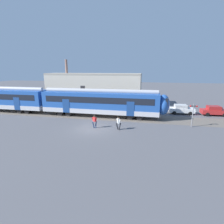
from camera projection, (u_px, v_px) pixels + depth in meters
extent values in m
plane|color=#515156|center=(93.00, 129.00, 21.88)|extent=(160.00, 160.00, 0.00)
cube|color=#605951|center=(38.00, 113.00, 29.86)|extent=(80.00, 4.40, 0.01)
cube|color=silver|center=(100.00, 110.00, 27.43)|extent=(18.00, 3.06, 0.70)
cube|color=#2351A3|center=(100.00, 100.00, 27.06)|extent=(18.00, 3.00, 2.40)
cube|color=black|center=(97.00, 100.00, 25.57)|extent=(16.56, 0.03, 0.90)
cube|color=navy|center=(130.00, 109.00, 24.84)|extent=(1.10, 0.04, 2.10)
cube|color=navy|center=(66.00, 106.00, 26.80)|extent=(1.10, 0.04, 2.10)
cylinder|color=#A4A4A9|center=(99.00, 91.00, 26.73)|extent=(17.64, 0.70, 0.70)
cube|color=black|center=(83.00, 87.00, 27.13)|extent=(0.70, 0.12, 0.40)
cylinder|color=black|center=(140.00, 115.00, 26.34)|extent=(0.90, 2.40, 0.90)
cylinder|color=black|center=(131.00, 115.00, 26.61)|extent=(0.90, 2.40, 0.90)
cylinder|color=black|center=(71.00, 112.00, 28.54)|extent=(0.90, 2.40, 0.90)
cylinder|color=black|center=(63.00, 111.00, 28.82)|extent=(0.90, 2.40, 0.90)
ellipsoid|color=#2351A3|center=(163.00, 105.00, 25.26)|extent=(1.80, 2.85, 2.95)
cube|color=black|center=(166.00, 101.00, 25.04)|extent=(0.40, 2.40, 1.00)
cube|color=navy|center=(17.00, 104.00, 28.52)|extent=(1.10, 0.04, 2.10)
cylinder|color=black|center=(31.00, 110.00, 30.01)|extent=(0.90, 2.40, 0.90)
cylinder|color=black|center=(24.00, 109.00, 30.29)|extent=(0.90, 2.40, 0.90)
cylinder|color=navy|center=(96.00, 125.00, 22.11)|extent=(0.30, 0.38, 0.87)
cylinder|color=navy|center=(93.00, 125.00, 22.02)|extent=(0.30, 0.38, 0.87)
cube|color=red|center=(94.00, 119.00, 21.89)|extent=(0.43, 0.38, 0.56)
cylinder|color=red|center=(93.00, 119.00, 21.98)|extent=(0.20, 0.26, 0.52)
cylinder|color=red|center=(96.00, 120.00, 21.83)|extent=(0.20, 0.26, 0.52)
sphere|color=brown|center=(94.00, 116.00, 21.82)|extent=(0.22, 0.22, 0.22)
sphere|color=black|center=(94.00, 116.00, 21.79)|extent=(0.20, 0.20, 0.20)
cylinder|color=#28282D|center=(120.00, 126.00, 21.37)|extent=(0.38, 0.28, 0.87)
cylinder|color=#28282D|center=(117.00, 126.00, 21.48)|extent=(0.38, 0.28, 0.87)
cube|color=silver|center=(118.00, 121.00, 21.25)|extent=(0.37, 0.43, 0.56)
cylinder|color=silver|center=(117.00, 121.00, 21.46)|extent=(0.26, 0.18, 0.52)
cylinder|color=silver|center=(120.00, 122.00, 21.07)|extent=(0.26, 0.18, 0.52)
sphere|color=brown|center=(119.00, 118.00, 21.16)|extent=(0.22, 0.22, 0.22)
sphere|color=black|center=(118.00, 117.00, 21.15)|extent=(0.20, 0.20, 0.20)
cube|color=silver|center=(181.00, 110.00, 28.98)|extent=(4.09, 1.87, 0.68)
cube|color=silver|center=(181.00, 106.00, 28.85)|extent=(1.98, 1.55, 0.56)
cube|color=black|center=(187.00, 107.00, 28.73)|extent=(0.20, 1.37, 0.48)
cylinder|color=black|center=(188.00, 111.00, 29.63)|extent=(0.61, 0.23, 0.60)
cylinder|color=black|center=(190.00, 113.00, 28.14)|extent=(0.61, 0.23, 0.60)
cylinder|color=black|center=(172.00, 111.00, 29.99)|extent=(0.61, 0.23, 0.60)
cylinder|color=black|center=(174.00, 113.00, 28.49)|extent=(0.61, 0.23, 0.60)
cube|color=#B22323|center=(214.00, 112.00, 27.96)|extent=(4.09, 1.86, 0.68)
cube|color=maroon|center=(214.00, 108.00, 27.84)|extent=(1.98, 1.54, 0.56)
cube|color=black|center=(220.00, 108.00, 27.71)|extent=(0.20, 1.37, 0.48)
cylinder|color=black|center=(220.00, 113.00, 28.61)|extent=(0.61, 0.23, 0.60)
cylinder|color=black|center=(204.00, 112.00, 28.97)|extent=(0.61, 0.23, 0.60)
cylinder|color=black|center=(208.00, 115.00, 27.48)|extent=(0.61, 0.23, 0.60)
cylinder|color=gray|center=(193.00, 116.00, 22.18)|extent=(0.11, 0.11, 3.00)
cube|color=black|center=(194.00, 106.00, 21.88)|extent=(0.80, 0.10, 0.10)
sphere|color=red|center=(191.00, 106.00, 21.90)|extent=(0.20, 0.20, 0.20)
sphere|color=red|center=(197.00, 106.00, 21.75)|extent=(0.20, 0.20, 0.20)
cube|color=white|center=(193.00, 110.00, 21.97)|extent=(0.72, 0.03, 0.48)
cube|color=beige|center=(94.00, 90.00, 36.85)|extent=(19.66, 5.00, 6.00)
cube|color=#9F9686|center=(93.00, 74.00, 36.08)|extent=(19.66, 5.00, 0.40)
cylinder|color=#8C6656|center=(66.00, 67.00, 36.91)|extent=(0.50, 0.50, 3.20)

